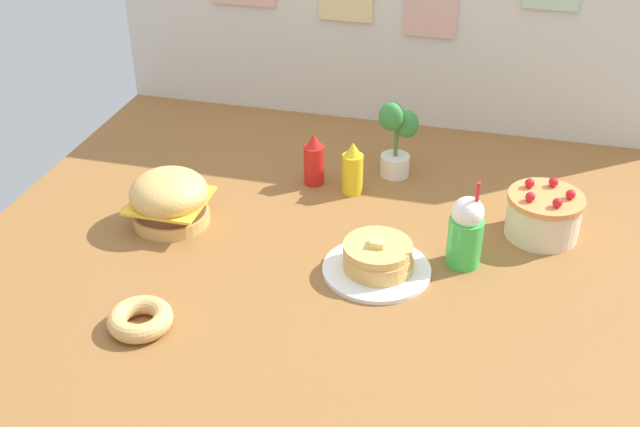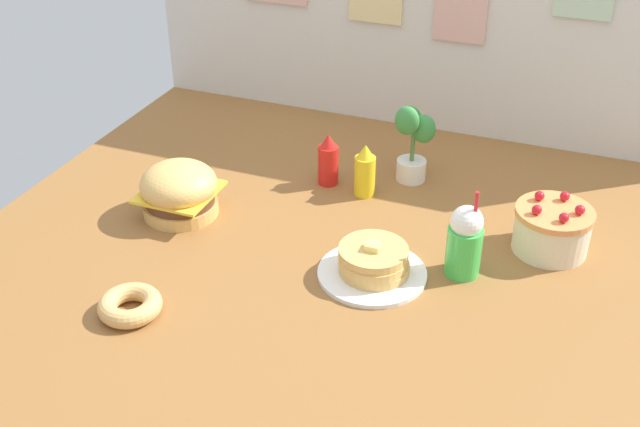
# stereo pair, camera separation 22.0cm
# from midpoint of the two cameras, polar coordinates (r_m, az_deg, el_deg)

# --- Properties ---
(ground_plane) EXTENTS (2.07, 2.01, 0.02)m
(ground_plane) POSITION_cam_midpoint_polar(r_m,az_deg,el_deg) (2.20, 2.70, -4.17)
(ground_plane) COLOR brown
(back_wall) EXTENTS (2.07, 0.04, 0.85)m
(back_wall) POSITION_cam_midpoint_polar(r_m,az_deg,el_deg) (2.88, 9.59, 14.14)
(back_wall) COLOR beige
(back_wall) RESTS_ON ground_plane
(burger) EXTENTS (0.24, 0.24, 0.17)m
(burger) POSITION_cam_midpoint_polar(r_m,az_deg,el_deg) (2.41, -7.64, 1.59)
(burger) COLOR #DBA859
(burger) RESTS_ON ground_plane
(pancake_stack) EXTENTS (0.30, 0.30, 0.11)m
(pancake_stack) POSITION_cam_midpoint_polar(r_m,az_deg,el_deg) (2.16, 6.79, -3.77)
(pancake_stack) COLOR white
(pancake_stack) RESTS_ON ground_plane
(layer_cake) EXTENTS (0.22, 0.22, 0.16)m
(layer_cake) POSITION_cam_midpoint_polar(r_m,az_deg,el_deg) (2.36, 19.08, -1.17)
(layer_cake) COLOR beige
(layer_cake) RESTS_ON ground_plane
(ketchup_bottle) EXTENTS (0.07, 0.07, 0.18)m
(ketchup_bottle) POSITION_cam_midpoint_polar(r_m,az_deg,el_deg) (2.56, 3.06, 3.78)
(ketchup_bottle) COLOR red
(ketchup_bottle) RESTS_ON ground_plane
(mustard_bottle) EXTENTS (0.07, 0.07, 0.18)m
(mustard_bottle) POSITION_cam_midpoint_polar(r_m,az_deg,el_deg) (2.51, 5.79, 2.97)
(mustard_bottle) COLOR yellow
(mustard_bottle) RESTS_ON ground_plane
(cream_soda_cup) EXTENTS (0.10, 0.10, 0.27)m
(cream_soda_cup) POSITION_cam_midpoint_polar(r_m,az_deg,el_deg) (2.17, 13.34, -2.05)
(cream_soda_cup) COLOR green
(cream_soda_cup) RESTS_ON ground_plane
(donut_pink_glaze) EXTENTS (0.17, 0.17, 0.05)m
(donut_pink_glaze) POSITION_cam_midpoint_polar(r_m,az_deg,el_deg) (2.05, -10.67, -6.64)
(donut_pink_glaze) COLOR tan
(donut_pink_glaze) RESTS_ON ground_plane
(potted_plant) EXTENTS (0.13, 0.10, 0.27)m
(potted_plant) POSITION_cam_midpoint_polar(r_m,az_deg,el_deg) (2.59, 9.18, 5.23)
(potted_plant) COLOR white
(potted_plant) RESTS_ON ground_plane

